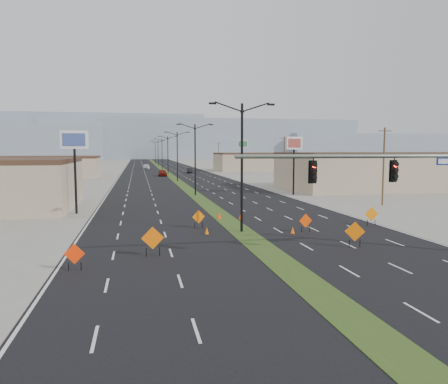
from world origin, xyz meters
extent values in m
plane|color=gray|center=(0.00, 0.00, 0.00)|extent=(600.00, 600.00, 0.00)
cube|color=black|center=(0.00, 100.00, 0.00)|extent=(25.00, 400.00, 0.02)
cube|color=#2B4D1B|center=(0.00, 100.00, 0.00)|extent=(2.00, 400.00, 0.04)
cube|color=tan|center=(-32.00, 85.00, 2.25)|extent=(30.00, 14.00, 4.50)
cube|color=tan|center=(34.00, 45.00, 2.75)|extent=(36.00, 18.00, 5.50)
cube|color=tan|center=(38.00, 110.00, 2.50)|extent=(44.00, 16.00, 5.00)
cube|color=#8694A6|center=(40.00, 300.00, 14.00)|extent=(220.00, 50.00, 28.00)
cube|color=#8694A6|center=(180.00, 290.00, 9.00)|extent=(160.00, 50.00, 18.00)
cube|color=#8694A6|center=(-30.00, 320.00, 16.00)|extent=(140.00, 50.00, 32.00)
cylinder|color=slate|center=(5.20, 2.00, 6.10)|extent=(16.00, 0.24, 0.24)
cube|color=black|center=(1.70, 2.00, 5.22)|extent=(0.50, 0.28, 1.30)
sphere|color=#FF0C05|center=(1.70, 1.84, 5.57)|extent=(0.22, 0.22, 0.22)
cube|color=black|center=(6.70, 2.00, 5.22)|extent=(0.50, 0.28, 1.30)
sphere|color=#FF0C05|center=(6.70, 1.84, 5.57)|extent=(0.22, 0.22, 0.22)
cylinder|color=black|center=(0.00, 12.00, 5.00)|extent=(0.20, 0.20, 10.00)
cube|color=black|center=(-2.30, 12.00, 9.95)|extent=(0.55, 0.24, 0.14)
cube|color=black|center=(2.30, 12.00, 9.95)|extent=(0.55, 0.24, 0.14)
cylinder|color=black|center=(0.00, 40.00, 5.00)|extent=(0.20, 0.20, 10.00)
cube|color=black|center=(-2.30, 40.00, 9.95)|extent=(0.55, 0.24, 0.14)
cube|color=black|center=(2.30, 40.00, 9.95)|extent=(0.55, 0.24, 0.14)
cylinder|color=black|center=(0.00, 68.00, 5.00)|extent=(0.20, 0.20, 10.00)
cube|color=black|center=(-2.30, 68.00, 9.95)|extent=(0.55, 0.24, 0.14)
cube|color=black|center=(2.30, 68.00, 9.95)|extent=(0.55, 0.24, 0.14)
cylinder|color=black|center=(0.00, 96.00, 5.00)|extent=(0.20, 0.20, 10.00)
cube|color=black|center=(-2.30, 96.00, 9.95)|extent=(0.55, 0.24, 0.14)
cube|color=black|center=(2.30, 96.00, 9.95)|extent=(0.55, 0.24, 0.14)
cylinder|color=black|center=(0.00, 124.00, 5.00)|extent=(0.20, 0.20, 10.00)
cube|color=black|center=(-2.30, 124.00, 9.95)|extent=(0.55, 0.24, 0.14)
cube|color=black|center=(2.30, 124.00, 9.95)|extent=(0.55, 0.24, 0.14)
cylinder|color=black|center=(0.00, 152.00, 5.00)|extent=(0.20, 0.20, 10.00)
cube|color=black|center=(-2.30, 152.00, 9.95)|extent=(0.55, 0.24, 0.14)
cube|color=black|center=(2.30, 152.00, 9.95)|extent=(0.55, 0.24, 0.14)
cylinder|color=black|center=(0.00, 180.00, 5.00)|extent=(0.20, 0.20, 10.00)
cube|color=black|center=(-2.30, 180.00, 9.95)|extent=(0.55, 0.24, 0.14)
cube|color=black|center=(2.30, 180.00, 9.95)|extent=(0.55, 0.24, 0.14)
cylinder|color=#4C3823|center=(20.00, 25.00, 4.50)|extent=(0.20, 0.20, 9.00)
cube|color=#4C3823|center=(20.00, 25.00, 8.60)|extent=(1.60, 0.10, 0.10)
cylinder|color=#4C3823|center=(20.00, 60.00, 4.50)|extent=(0.20, 0.20, 9.00)
cube|color=#4C3823|center=(20.00, 60.00, 8.60)|extent=(1.60, 0.10, 0.10)
cylinder|color=#4C3823|center=(20.00, 95.00, 4.50)|extent=(0.20, 0.20, 9.00)
cube|color=#4C3823|center=(20.00, 95.00, 8.60)|extent=(1.60, 0.10, 0.10)
cylinder|color=#4C3823|center=(20.00, 130.00, 4.50)|extent=(0.20, 0.20, 9.00)
cube|color=#4C3823|center=(20.00, 130.00, 8.60)|extent=(1.60, 0.10, 0.10)
imported|color=maroon|center=(-2.00, 86.26, 0.81)|extent=(2.01, 4.80, 1.62)
imported|color=black|center=(6.05, 98.33, 0.70)|extent=(2.01, 4.38, 1.39)
imported|color=silver|center=(-5.16, 124.11, 0.79)|extent=(2.31, 5.51, 1.59)
cube|color=#FF3105|center=(-11.35, 3.00, 0.92)|extent=(1.11, 0.19, 1.11)
cylinder|color=black|center=(-11.67, 3.00, 0.23)|extent=(0.05, 0.05, 0.46)
cylinder|color=black|center=(-11.03, 3.00, 0.23)|extent=(0.05, 0.05, 0.46)
cube|color=#DF5C04|center=(-7.13, 5.34, 1.15)|extent=(1.38, 0.16, 1.38)
cylinder|color=black|center=(-7.54, 5.34, 0.29)|extent=(0.05, 0.05, 0.57)
cylinder|color=black|center=(-6.73, 5.34, 0.29)|extent=(0.05, 0.05, 0.57)
cube|color=#E56504|center=(-3.08, 14.43, 0.93)|extent=(1.08, 0.38, 1.12)
cylinder|color=black|center=(-3.41, 14.43, 0.23)|extent=(0.05, 0.05, 0.47)
cylinder|color=black|center=(-2.75, 14.43, 0.23)|extent=(0.05, 0.05, 0.47)
cube|color=#E66204|center=(6.05, 5.19, 1.09)|extent=(1.25, 0.46, 1.31)
cylinder|color=black|center=(5.67, 5.19, 0.27)|extent=(0.05, 0.05, 0.55)
cylinder|color=black|center=(6.43, 5.19, 0.27)|extent=(0.05, 0.05, 0.55)
cube|color=#E33C04|center=(4.90, 10.93, 0.92)|extent=(1.10, 0.17, 1.11)
cylinder|color=black|center=(4.58, 10.93, 0.23)|extent=(0.05, 0.05, 0.46)
cylinder|color=black|center=(5.22, 10.93, 0.23)|extent=(0.05, 0.05, 0.46)
cube|color=orange|center=(11.50, 12.61, 1.01)|extent=(1.22, 0.05, 1.22)
cylinder|color=black|center=(11.15, 12.61, 0.25)|extent=(0.05, 0.05, 0.51)
cylinder|color=black|center=(11.85, 12.61, 0.25)|extent=(0.05, 0.05, 0.51)
cone|color=#DE5D04|center=(-2.84, 11.63, 0.27)|extent=(0.41, 0.41, 0.55)
cone|color=#DB4504|center=(1.28, 17.79, 0.29)|extent=(0.38, 0.38, 0.57)
cone|color=#FF5D05|center=(3.72, 10.60, 0.27)|extent=(0.40, 0.40, 0.53)
cone|color=#FF3B05|center=(-0.57, 18.66, 0.33)|extent=(0.41, 0.41, 0.66)
cylinder|color=black|center=(-14.13, 24.97, 3.45)|extent=(0.24, 0.24, 6.91)
cube|color=white|center=(-14.13, 24.97, 7.45)|extent=(2.73, 0.98, 1.82)
cube|color=#3A4C8C|center=(-14.13, 24.77, 7.45)|extent=(2.13, 0.56, 1.27)
cylinder|color=black|center=(14.00, 38.41, 3.42)|extent=(0.24, 0.24, 6.85)
cube|color=white|center=(14.00, 38.41, 7.39)|extent=(2.69, 1.09, 1.80)
cube|color=#9F3C35|center=(14.00, 38.21, 7.39)|extent=(2.09, 0.65, 1.26)
cylinder|color=black|center=(19.60, 92.61, 3.69)|extent=(0.24, 0.24, 7.37)
cube|color=white|center=(19.60, 92.61, 7.95)|extent=(2.86, 1.29, 1.94)
cube|color=#388D4B|center=(19.60, 92.41, 7.95)|extent=(2.21, 0.81, 1.36)
camera|label=1|loc=(-7.94, -20.96, 6.48)|focal=35.00mm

